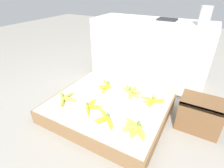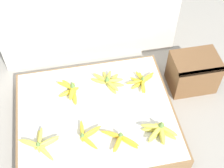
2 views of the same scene
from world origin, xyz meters
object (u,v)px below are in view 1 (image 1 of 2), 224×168
wooden_crate (200,114)px  banana_bunch_front_left (65,98)px  banana_bunch_front_midright (106,119)px  banana_bunch_middle_right (153,100)px  banana_bunch_front_midleft (91,107)px  banana_bunch_front_right (136,129)px  foam_tray_white (128,16)px  banana_bunch_middle_midleft (106,86)px  banana_bunch_middle_midright (132,91)px  glass_jar (205,16)px

wooden_crate → banana_bunch_front_left: (-1.19, -0.42, 0.02)m
banana_bunch_front_midright → banana_bunch_middle_right: banana_bunch_front_midright is taller
banana_bunch_front_midleft → banana_bunch_front_right: bearing=-7.7°
banana_bunch_front_left → foam_tray_white: foam_tray_white is taller
banana_bunch_middle_midleft → banana_bunch_middle_right: 0.53m
wooden_crate → banana_bunch_middle_midright: bearing=178.6°
banana_bunch_middle_right → foam_tray_white: foam_tray_white is taller
wooden_crate → banana_bunch_front_midleft: wooden_crate is taller
banana_bunch_front_left → glass_jar: bearing=45.1°
banana_bunch_front_midright → banana_bunch_middle_right: bearing=60.3°
banana_bunch_front_midleft → foam_tray_white: bearing=99.2°
banana_bunch_front_left → banana_bunch_middle_right: size_ratio=1.19×
banana_bunch_middle_midright → banana_bunch_middle_right: banana_bunch_middle_midright is taller
banana_bunch_front_right → banana_bunch_middle_right: size_ratio=0.98×
banana_bunch_middle_midright → foam_tray_white: (-0.41, 0.72, 0.61)m
banana_bunch_front_midright → banana_bunch_middle_midleft: (-0.27, 0.46, 0.01)m
banana_bunch_front_midright → glass_jar: (0.50, 1.07, 0.70)m
banana_bunch_front_midright → foam_tray_white: foam_tray_white is taller
wooden_crate → banana_bunch_middle_right: size_ratio=1.48×
banana_bunch_front_midleft → banana_bunch_front_left: bearing=-177.7°
banana_bunch_front_right → glass_jar: size_ratio=1.23×
banana_bunch_front_midleft → wooden_crate: bearing=24.6°
banana_bunch_middle_right → glass_jar: size_ratio=1.25×
banana_bunch_middle_right → wooden_crate: bearing=3.5°
foam_tray_white → banana_bunch_front_left: bearing=-95.7°
wooden_crate → banana_bunch_front_midright: (-0.68, -0.48, 0.02)m
banana_bunch_front_right → glass_jar: 1.29m
banana_bunch_front_midright → banana_bunch_front_midleft: bearing=160.5°
banana_bunch_middle_midright → glass_jar: 1.03m
banana_bunch_front_right → glass_jar: glass_jar is taller
banana_bunch_front_midleft → glass_jar: 1.41m
wooden_crate → banana_bunch_middle_midright: 0.66m
banana_bunch_middle_midright → banana_bunch_middle_right: (0.24, -0.04, -0.01)m
wooden_crate → banana_bunch_middle_midleft: 0.95m
banana_bunch_front_midleft → banana_bunch_middle_right: bearing=39.3°
wooden_crate → banana_bunch_middle_right: wooden_crate is taller
banana_bunch_front_midleft → banana_bunch_middle_midleft: (-0.07, 0.39, 0.01)m
banana_bunch_front_left → banana_bunch_front_midright: 0.51m
banana_bunch_front_right → banana_bunch_middle_midright: (-0.25, 0.48, -0.00)m
banana_bunch_middle_right → banana_bunch_front_midleft: bearing=-140.7°
banana_bunch_front_right → banana_bunch_middle_midleft: size_ratio=0.91×
banana_bunch_front_midleft → glass_jar: size_ratio=1.21×
banana_bunch_front_midleft → banana_bunch_front_right: size_ratio=0.99×
banana_bunch_middle_midright → banana_bunch_middle_right: 0.24m
banana_bunch_front_right → banana_bunch_front_left: bearing=176.2°
banana_bunch_front_right → glass_jar: bearing=77.6°
banana_bunch_front_midright → glass_jar: size_ratio=1.25×
banana_bunch_middle_midright → banana_bunch_front_left: bearing=-140.5°
banana_bunch_front_left → banana_bunch_front_right: bearing=-3.8°
banana_bunch_middle_midleft → banana_bunch_middle_right: size_ratio=1.08×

